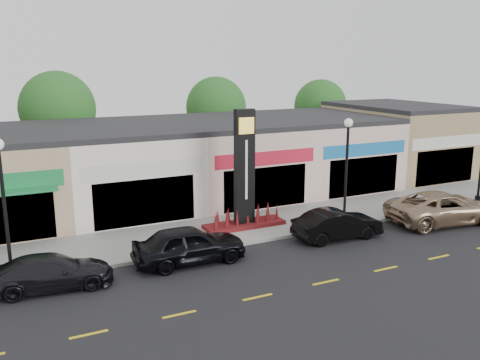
# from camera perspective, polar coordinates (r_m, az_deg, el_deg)

# --- Properties ---
(ground) EXTENTS (120.00, 120.00, 0.00)m
(ground) POSITION_cam_1_polar(r_m,az_deg,el_deg) (21.46, -1.79, -9.85)
(ground) COLOR black
(ground) RESTS_ON ground
(sidewalk) EXTENTS (52.00, 4.30, 0.15)m
(sidewalk) POSITION_cam_1_polar(r_m,az_deg,el_deg) (25.21, -5.84, -6.18)
(sidewalk) COLOR gray
(sidewalk) RESTS_ON ground
(curb) EXTENTS (52.00, 0.20, 0.15)m
(curb) POSITION_cam_1_polar(r_m,az_deg,el_deg) (23.23, -3.92, -7.84)
(curb) COLOR gray
(curb) RESTS_ON ground
(shop_cream) EXTENTS (7.00, 10.01, 4.80)m
(shop_cream) POSITION_cam_1_polar(r_m,az_deg,el_deg) (30.84, -13.11, 1.58)
(shop_cream) COLOR white
(shop_cream) RESTS_ON ground
(shop_pink_w) EXTENTS (7.00, 10.01, 4.80)m
(shop_pink_w) POSITION_cam_1_polar(r_m,az_deg,el_deg) (33.03, -1.19, 2.66)
(shop_pink_w) COLOR beige
(shop_pink_w) RESTS_ON ground
(shop_pink_e) EXTENTS (7.00, 10.01, 4.80)m
(shop_pink_e) POSITION_cam_1_polar(r_m,az_deg,el_deg) (36.45, 8.89, 3.49)
(shop_pink_e) COLOR beige
(shop_pink_e) RESTS_ON ground
(shop_tan) EXTENTS (7.00, 10.01, 5.30)m
(shop_tan) POSITION_cam_1_polar(r_m,az_deg,el_deg) (40.76, 17.07, 4.43)
(shop_tan) COLOR #9C865B
(shop_tan) RESTS_ON ground
(tree_rear_west) EXTENTS (5.20, 5.20, 7.83)m
(tree_rear_west) POSITION_cam_1_polar(r_m,az_deg,el_deg) (37.93, -19.79, 7.55)
(tree_rear_west) COLOR #382619
(tree_rear_west) RESTS_ON ground
(tree_rear_mid) EXTENTS (4.80, 4.80, 7.29)m
(tree_rear_mid) POSITION_cam_1_polar(r_m,az_deg,el_deg) (40.99, -2.71, 8.18)
(tree_rear_mid) COLOR #382619
(tree_rear_mid) RESTS_ON ground
(tree_rear_east) EXTENTS (4.60, 4.60, 6.94)m
(tree_rear_east) POSITION_cam_1_polar(r_m,az_deg,el_deg) (45.84, 9.00, 8.23)
(tree_rear_east) COLOR #382619
(tree_rear_east) RESTS_ON ground
(lamp_west_near) EXTENTS (0.44, 0.44, 5.47)m
(lamp_west_near) POSITION_cam_1_polar(r_m,az_deg,el_deg) (21.15, -25.05, -1.51)
(lamp_west_near) COLOR black
(lamp_west_near) RESTS_ON sidewalk
(lamp_east_near) EXTENTS (0.44, 0.44, 5.47)m
(lamp_east_near) POSITION_cam_1_polar(r_m,az_deg,el_deg) (26.51, 11.90, 2.18)
(lamp_east_near) COLOR black
(lamp_east_near) RESTS_ON sidewalk
(pylon_sign) EXTENTS (4.20, 1.30, 6.00)m
(pylon_sign) POSITION_cam_1_polar(r_m,az_deg,el_deg) (25.57, 0.50, -0.69)
(pylon_sign) COLOR #580F18
(pylon_sign) RESTS_ON sidewalk
(car_dark_sedan) EXTENTS (2.30, 4.70, 1.32)m
(car_dark_sedan) POSITION_cam_1_polar(r_m,az_deg,el_deg) (20.66, -20.45, -9.66)
(car_dark_sedan) COLOR black
(car_dark_sedan) RESTS_ON ground
(car_black_sedan) EXTENTS (1.99, 4.82, 1.64)m
(car_black_sedan) POSITION_cam_1_polar(r_m,az_deg,el_deg) (21.78, -5.72, -7.24)
(car_black_sedan) COLOR black
(car_black_sedan) RESTS_ON ground
(car_black_conv) EXTENTS (1.73, 4.48, 1.45)m
(car_black_conv) POSITION_cam_1_polar(r_m,az_deg,el_deg) (25.04, 10.90, -4.91)
(car_black_conv) COLOR black
(car_black_conv) RESTS_ON ground
(car_gold_suv) EXTENTS (3.53, 6.36, 1.68)m
(car_gold_suv) POSITION_cam_1_polar(r_m,az_deg,el_deg) (29.04, 21.81, -2.89)
(car_gold_suv) COLOR #9E8264
(car_gold_suv) RESTS_ON ground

